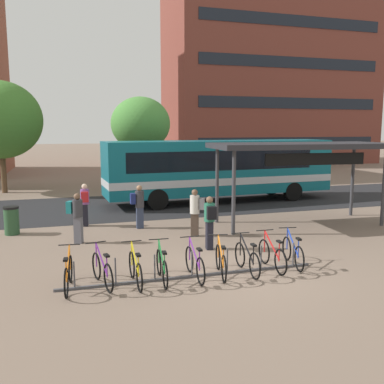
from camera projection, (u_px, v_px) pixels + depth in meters
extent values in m
plane|color=#7A6656|center=(236.00, 269.00, 11.65)|extent=(200.00, 200.00, 0.00)
cube|color=#232326|center=(157.00, 205.00, 21.51)|extent=(80.00, 7.20, 0.01)
cube|color=#0F6070|center=(220.00, 167.00, 22.20)|extent=(12.12, 3.20, 2.70)
cube|color=silver|center=(220.00, 179.00, 22.30)|extent=(12.14, 3.22, 0.36)
cube|color=black|center=(309.00, 144.00, 23.86)|extent=(1.12, 2.35, 0.40)
cube|color=black|center=(317.00, 159.00, 24.16)|extent=(0.20, 2.19, 1.40)
cube|color=black|center=(206.00, 157.00, 23.20)|extent=(9.83, 0.59, 0.97)
cube|color=black|center=(225.00, 161.00, 20.88)|extent=(9.83, 0.59, 0.97)
cylinder|color=black|center=(271.00, 186.00, 24.72)|extent=(1.01, 0.35, 1.00)
cylinder|color=black|center=(293.00, 192.00, 22.57)|extent=(1.01, 0.35, 1.00)
cylinder|color=black|center=(146.00, 193.00, 22.23)|extent=(1.01, 0.35, 1.00)
cylinder|color=black|center=(158.00, 199.00, 20.08)|extent=(1.01, 0.35, 1.00)
cube|color=#47474C|center=(192.00, 276.00, 11.02)|extent=(6.86, 0.11, 0.06)
cylinder|color=#47474C|center=(74.00, 276.00, 10.15)|extent=(0.04, 0.04, 0.70)
cylinder|color=#47474C|center=(116.00, 272.00, 10.42)|extent=(0.04, 0.04, 0.70)
cylinder|color=#47474C|center=(155.00, 268.00, 10.70)|extent=(0.04, 0.04, 0.70)
cylinder|color=#47474C|center=(192.00, 264.00, 10.97)|extent=(0.04, 0.04, 0.70)
cylinder|color=#47474C|center=(227.00, 261.00, 11.25)|extent=(0.04, 0.04, 0.70)
cylinder|color=#47474C|center=(261.00, 258.00, 11.52)|extent=(0.04, 0.04, 0.70)
cylinder|color=#47474C|center=(293.00, 255.00, 11.80)|extent=(0.04, 0.04, 0.70)
torus|color=black|center=(70.00, 269.00, 10.63)|extent=(0.12, 0.70, 0.70)
torus|color=black|center=(66.00, 283.00, 9.63)|extent=(0.12, 0.70, 0.70)
cube|color=orange|center=(68.00, 263.00, 10.10)|extent=(0.13, 0.92, 0.58)
cylinder|color=orange|center=(66.00, 271.00, 9.69)|extent=(0.03, 0.03, 0.55)
cube|color=black|center=(66.00, 260.00, 9.65)|extent=(0.12, 0.23, 0.05)
cylinder|color=orange|center=(70.00, 257.00, 10.56)|extent=(0.04, 0.04, 0.65)
cylinder|color=black|center=(69.00, 245.00, 10.51)|extent=(0.52, 0.08, 0.03)
torus|color=black|center=(96.00, 266.00, 10.84)|extent=(0.18, 0.70, 0.70)
torus|color=black|center=(108.00, 278.00, 9.95)|extent=(0.18, 0.70, 0.70)
cube|color=#702893|center=(102.00, 259.00, 10.37)|extent=(0.22, 0.91, 0.58)
cylinder|color=#702893|center=(107.00, 266.00, 10.00)|extent=(0.04, 0.04, 0.55)
cube|color=black|center=(107.00, 255.00, 9.96)|extent=(0.14, 0.24, 0.05)
cylinder|color=#702893|center=(96.00, 254.00, 10.78)|extent=(0.04, 0.04, 0.65)
cylinder|color=black|center=(96.00, 242.00, 10.73)|extent=(0.52, 0.13, 0.03)
torus|color=black|center=(132.00, 265.00, 10.95)|extent=(0.06, 0.70, 0.70)
torus|color=black|center=(139.00, 278.00, 9.99)|extent=(0.06, 0.70, 0.70)
cube|color=yellow|center=(135.00, 258.00, 10.44)|extent=(0.05, 0.92, 0.58)
cylinder|color=yellow|center=(138.00, 266.00, 10.04)|extent=(0.03, 0.03, 0.55)
cube|color=black|center=(138.00, 255.00, 10.00)|extent=(0.10, 0.22, 0.05)
cylinder|color=yellow|center=(132.00, 253.00, 10.88)|extent=(0.03, 0.03, 0.65)
cylinder|color=black|center=(131.00, 241.00, 10.84)|extent=(0.52, 0.04, 0.03)
torus|color=black|center=(159.00, 262.00, 11.15)|extent=(0.09, 0.71, 0.70)
torus|color=black|center=(165.00, 275.00, 10.17)|extent=(0.09, 0.71, 0.70)
cube|color=#1E7F38|center=(162.00, 256.00, 10.63)|extent=(0.09, 0.92, 0.58)
cylinder|color=#1E7F38|center=(164.00, 263.00, 10.22)|extent=(0.03, 0.03, 0.55)
cube|color=black|center=(164.00, 253.00, 10.19)|extent=(0.11, 0.23, 0.05)
cylinder|color=#1E7F38|center=(159.00, 251.00, 11.08)|extent=(0.03, 0.03, 0.65)
cylinder|color=black|center=(159.00, 239.00, 11.04)|extent=(0.52, 0.06, 0.03)
torus|color=black|center=(189.00, 259.00, 11.41)|extent=(0.05, 0.70, 0.70)
torus|color=black|center=(201.00, 271.00, 10.44)|extent=(0.05, 0.70, 0.70)
cube|color=#702893|center=(195.00, 253.00, 10.89)|extent=(0.04, 0.92, 0.58)
cylinder|color=#702893|center=(199.00, 260.00, 10.49)|extent=(0.03, 0.03, 0.55)
cube|color=black|center=(199.00, 249.00, 10.45)|extent=(0.10, 0.22, 0.05)
cylinder|color=#702893|center=(190.00, 248.00, 11.34)|extent=(0.03, 0.03, 0.65)
cylinder|color=black|center=(190.00, 237.00, 11.29)|extent=(0.52, 0.03, 0.03)
torus|color=black|center=(218.00, 257.00, 11.61)|extent=(0.19, 0.70, 0.70)
torus|color=black|center=(224.00, 269.00, 10.61)|extent=(0.19, 0.70, 0.70)
cube|color=orange|center=(221.00, 251.00, 11.08)|extent=(0.22, 0.91, 0.58)
cylinder|color=orange|center=(223.00, 258.00, 10.67)|extent=(0.04, 0.04, 0.55)
cube|color=black|center=(223.00, 247.00, 10.63)|extent=(0.14, 0.24, 0.05)
cylinder|color=orange|center=(218.00, 246.00, 11.55)|extent=(0.04, 0.04, 0.65)
cylinder|color=black|center=(218.00, 235.00, 11.50)|extent=(0.51, 0.13, 0.03)
torus|color=black|center=(240.00, 255.00, 11.81)|extent=(0.06, 0.70, 0.70)
torus|color=black|center=(255.00, 266.00, 10.84)|extent=(0.06, 0.70, 0.70)
cube|color=black|center=(247.00, 249.00, 11.29)|extent=(0.06, 0.92, 0.58)
cylinder|color=black|center=(253.00, 255.00, 10.89)|extent=(0.03, 0.03, 0.55)
cube|color=black|center=(254.00, 245.00, 10.85)|extent=(0.11, 0.22, 0.05)
cylinder|color=black|center=(240.00, 244.00, 11.74)|extent=(0.03, 0.03, 0.65)
cylinder|color=black|center=(241.00, 233.00, 11.70)|extent=(0.52, 0.04, 0.03)
torus|color=black|center=(264.00, 251.00, 12.12)|extent=(0.06, 0.70, 0.70)
torus|color=black|center=(281.00, 262.00, 11.15)|extent=(0.06, 0.70, 0.70)
cube|color=red|center=(272.00, 245.00, 11.61)|extent=(0.05, 0.92, 0.58)
cylinder|color=red|center=(279.00, 251.00, 11.21)|extent=(0.03, 0.03, 0.55)
cube|color=black|center=(279.00, 242.00, 11.17)|extent=(0.10, 0.22, 0.05)
cylinder|color=red|center=(265.00, 241.00, 12.06)|extent=(0.03, 0.03, 0.65)
cylinder|color=black|center=(265.00, 230.00, 12.01)|extent=(0.52, 0.04, 0.03)
torus|color=black|center=(287.00, 248.00, 12.42)|extent=(0.17, 0.70, 0.70)
torus|color=black|center=(299.00, 259.00, 11.42)|extent=(0.17, 0.70, 0.70)
cube|color=#1E3DB2|center=(293.00, 242.00, 11.90)|extent=(0.19, 0.91, 0.58)
cylinder|color=#1E3DB2|center=(298.00, 248.00, 11.48)|extent=(0.03, 0.03, 0.55)
cube|color=black|center=(299.00, 239.00, 11.44)|extent=(0.14, 0.23, 0.05)
cylinder|color=#1E3DB2|center=(287.00, 238.00, 12.36)|extent=(0.04, 0.04, 0.65)
cylinder|color=black|center=(288.00, 228.00, 12.31)|extent=(0.52, 0.12, 0.03)
cylinder|color=#38383D|center=(234.00, 193.00, 15.27)|extent=(0.15, 0.15, 3.06)
cylinder|color=#38383D|center=(384.00, 187.00, 16.69)|extent=(0.15, 0.15, 3.06)
cylinder|color=#38383D|center=(217.00, 185.00, 17.27)|extent=(0.15, 0.15, 3.06)
cylinder|color=#38383D|center=(352.00, 181.00, 18.69)|extent=(0.15, 0.15, 3.06)
cube|color=#28282D|center=(301.00, 146.00, 16.74)|extent=(7.18, 3.29, 0.20)
cube|color=black|center=(315.00, 159.00, 15.66)|extent=(3.98, 0.32, 0.44)
cube|color=#2D3851|center=(140.00, 218.00, 16.40)|extent=(0.26, 0.20, 0.82)
cylinder|color=#333338|center=(140.00, 199.00, 16.29)|extent=(0.34, 0.34, 0.64)
sphere|color=#936B4C|center=(139.00, 188.00, 16.23)|extent=(0.22, 0.22, 0.22)
cube|color=navy|center=(133.00, 199.00, 16.21)|extent=(0.18, 0.28, 0.40)
cube|color=#565660|center=(78.00, 230.00, 14.25)|extent=(0.32, 0.29, 0.91)
cylinder|color=#333338|center=(77.00, 208.00, 14.14)|extent=(0.45, 0.45, 0.57)
sphere|color=brown|center=(77.00, 196.00, 14.09)|extent=(0.22, 0.22, 0.22)
cube|color=#197075|center=(70.00, 207.00, 14.18)|extent=(0.28, 0.33, 0.40)
cube|color=black|center=(209.00, 235.00, 13.53)|extent=(0.22, 0.28, 0.92)
cylinder|color=#23664C|center=(210.00, 212.00, 13.42)|extent=(0.37, 0.37, 0.58)
sphere|color=brown|center=(210.00, 200.00, 13.36)|extent=(0.22, 0.22, 0.22)
cube|color=black|center=(212.00, 213.00, 13.16)|extent=(0.29, 0.20, 0.40)
cube|color=black|center=(85.00, 215.00, 16.76)|extent=(0.21, 0.27, 0.88)
cylinder|color=#7F4C93|center=(85.00, 197.00, 16.65)|extent=(0.36, 0.36, 0.59)
sphere|color=beige|center=(84.00, 187.00, 16.59)|extent=(0.22, 0.22, 0.22)
cube|color=#B21E23|center=(85.00, 197.00, 16.40)|extent=(0.29, 0.19, 0.40)
cube|color=#47382D|center=(195.00, 225.00, 15.19)|extent=(0.32, 0.29, 0.83)
cylinder|color=beige|center=(195.00, 204.00, 15.08)|extent=(0.45, 0.45, 0.65)
sphere|color=brown|center=(195.00, 192.00, 15.01)|extent=(0.22, 0.22, 0.22)
cube|color=slate|center=(202.00, 204.00, 15.04)|extent=(0.28, 0.33, 0.40)
cylinder|color=#284C2D|center=(12.00, 222.00, 15.43)|extent=(0.52, 0.52, 0.95)
cylinder|color=black|center=(11.00, 208.00, 15.36)|extent=(0.55, 0.55, 0.08)
cylinder|color=brown|center=(141.00, 168.00, 26.60)|extent=(0.32, 0.32, 2.71)
ellipsoid|color=#4C8E3D|center=(141.00, 124.00, 26.19)|extent=(3.65, 3.65, 3.29)
cylinder|color=brown|center=(4.00, 173.00, 25.34)|extent=(0.32, 0.32, 2.39)
ellipsoid|color=#427A2D|center=(0.00, 120.00, 24.87)|extent=(4.81, 4.81, 4.54)
cube|color=brown|center=(270.00, 54.00, 46.70)|extent=(22.35, 10.00, 23.79)
cube|color=black|center=(290.00, 143.00, 43.35)|extent=(19.67, 0.06, 1.10)
cube|color=black|center=(291.00, 103.00, 42.76)|extent=(19.67, 0.06, 1.10)
cube|color=black|center=(293.00, 62.00, 42.17)|extent=(19.67, 0.06, 1.10)
cube|color=black|center=(294.00, 21.00, 41.58)|extent=(19.67, 0.06, 1.10)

